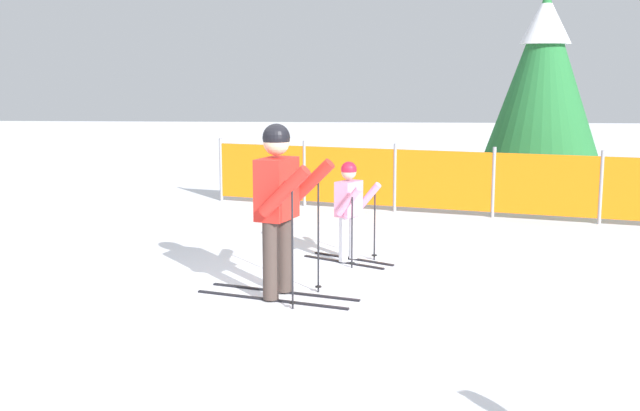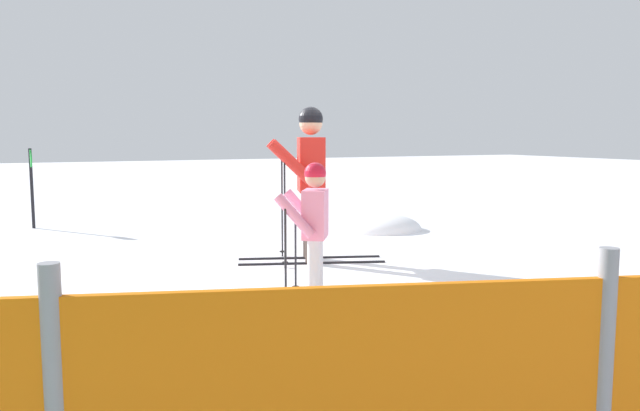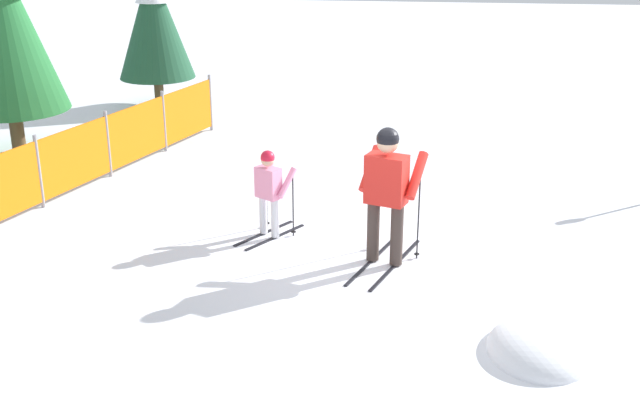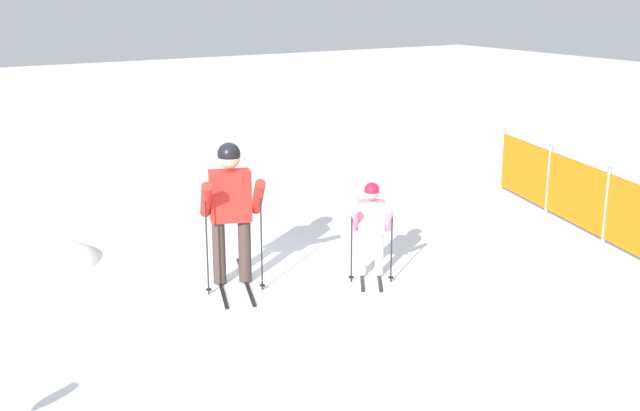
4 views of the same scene
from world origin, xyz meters
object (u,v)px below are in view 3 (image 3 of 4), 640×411
object	(u,v)px
skier_child	(269,186)
safety_fence	(75,157)
conifer_far	(2,24)
conifer_near	(154,20)
skier_adult	(387,184)

from	to	relation	value
skier_child	safety_fence	xyz separation A→B (m)	(1.46, 3.45, -0.16)
skier_child	safety_fence	size ratio (longest dim) A/B	0.16
safety_fence	conifer_far	bearing A→B (deg)	45.41
conifer_far	conifer_near	world-z (taller)	conifer_far
conifer_near	conifer_far	bearing A→B (deg)	158.64
skier_child	conifer_near	size ratio (longest dim) A/B	0.40
safety_fence	conifer_far	xyz separation A→B (m)	(1.99, 2.02, 1.81)
skier_child	conifer_far	distance (m)	6.67
safety_fence	skier_child	bearing A→B (deg)	-112.97
skier_adult	conifer_near	bearing A→B (deg)	54.04
conifer_far	conifer_near	xyz separation A→B (m)	(3.86, -1.51, -0.42)
skier_adult	conifer_near	world-z (taller)	conifer_near
safety_fence	conifer_far	world-z (taller)	conifer_far
skier_adult	conifer_near	size ratio (longest dim) A/B	0.57
safety_fence	conifer_far	size ratio (longest dim) A/B	2.06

